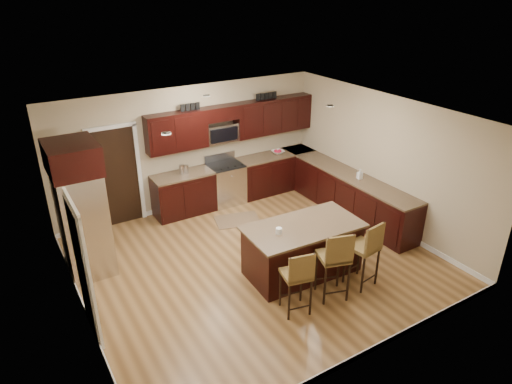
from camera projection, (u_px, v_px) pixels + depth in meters
floor at (256, 261)px, 8.32m from camera, size 6.00×6.00×0.00m
ceiling at (256, 117)px, 7.18m from camera, size 6.00×6.00×0.00m
wall_back at (190, 148)px, 9.88m from camera, size 6.00×0.00×6.00m
wall_left at (72, 242)px, 6.34m from camera, size 0.00×5.50×5.50m
wall_right at (383, 161)px, 9.16m from camera, size 0.00×5.50×5.50m
base_cabinets at (295, 188)px, 10.14m from camera, size 4.02×3.96×0.92m
upper_cabinets at (236, 121)px, 10.04m from camera, size 4.00×0.33×0.80m
range at (226, 183)px, 10.34m from camera, size 0.76×0.64×1.11m
microwave at (221, 133)px, 9.98m from camera, size 0.76×0.31×0.40m
doorway at (117, 177)px, 9.23m from camera, size 0.85×0.03×2.06m
pantry_door at (82, 272)px, 6.26m from camera, size 0.03×0.80×2.04m
letter_decor at (229, 101)px, 9.78m from camera, size 2.20×0.03×0.15m
island at (302, 250)px, 7.85m from camera, size 2.04×1.13×0.92m
stool_left at (298, 275)px, 6.75m from camera, size 0.49×0.49×1.10m
stool_mid at (335, 258)px, 7.05m from camera, size 0.57×0.57×1.22m
stool_right at (367, 247)px, 7.37m from camera, size 0.50×0.50×1.19m
refrigerator at (81, 208)px, 7.62m from camera, size 0.79×0.99×2.35m
floor_mat at (237, 220)px, 9.73m from camera, size 1.06×0.84×0.01m
fruit_bowl at (278, 152)px, 10.80m from camera, size 0.30×0.30×0.07m
soap_bottle at (360, 174)px, 9.41m from camera, size 0.10×0.10×0.21m
canister_tall at (182, 170)px, 9.63m from camera, size 0.12×0.12×0.21m
canister_short at (186, 169)px, 9.67m from camera, size 0.11×0.11×0.18m
island_jar at (279, 231)px, 7.39m from camera, size 0.10×0.10×0.10m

